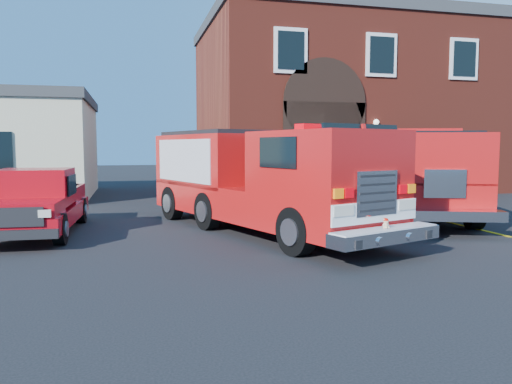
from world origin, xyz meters
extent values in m
plane|color=black|center=(0.00, 0.00, 0.00)|extent=(100.00, 100.00, 0.00)
cube|color=yellow|center=(6.50, 1.00, 0.00)|extent=(0.12, 3.00, 0.01)
cube|color=yellow|center=(6.50, 4.00, 0.00)|extent=(0.12, 3.00, 0.01)
cube|color=yellow|center=(6.50, 7.00, 0.00)|extent=(0.12, 3.00, 0.01)
cube|color=maroon|center=(9.00, 14.00, 4.00)|extent=(15.00, 10.00, 8.00)
cube|color=#383A3C|center=(9.00, 14.00, 8.20)|extent=(15.20, 10.20, 0.50)
cube|color=black|center=(5.50, 8.98, 2.00)|extent=(3.60, 0.12, 4.00)
cylinder|color=black|center=(5.50, 8.98, 4.00)|extent=(3.60, 0.12, 3.60)
cube|color=black|center=(4.00, 8.95, 6.00)|extent=(1.40, 0.10, 1.80)
cube|color=black|center=(8.00, 8.95, 6.00)|extent=(1.40, 0.10, 1.80)
cube|color=black|center=(12.00, 8.95, 6.00)|extent=(1.40, 0.10, 1.80)
cylinder|color=black|center=(0.84, -1.15, 0.49)|extent=(0.62, 1.03, 0.98)
cylinder|color=black|center=(2.69, -0.51, 0.49)|extent=(0.62, 1.03, 0.98)
cube|color=red|center=(0.82, 1.87, 0.76)|extent=(4.75, 8.32, 0.80)
cube|color=red|center=(0.14, 3.81, 1.79)|extent=(3.40, 4.44, 1.43)
cube|color=red|center=(1.67, -0.58, 1.83)|extent=(3.05, 3.43, 1.34)
cube|color=black|center=(2.04, -1.63, 2.19)|extent=(1.88, 0.71, 0.84)
cube|color=red|center=(1.67, -0.58, 2.57)|extent=(1.45, 0.76, 0.12)
cube|color=white|center=(2.15, -1.94, 0.94)|extent=(2.12, 0.79, 0.39)
cube|color=silver|center=(2.15, -1.95, 1.29)|extent=(1.03, 0.40, 0.84)
cube|color=silver|center=(2.23, -2.18, 0.52)|extent=(2.52, 1.29, 0.25)
cube|color=#B7B7BF|center=(-0.92, 3.44, 1.79)|extent=(1.09, 3.05, 1.16)
cube|color=#B7B7BF|center=(1.21, 4.18, 1.79)|extent=(1.09, 3.05, 1.16)
sphere|color=beige|center=(2.23, -2.18, 0.71)|extent=(0.15, 0.15, 0.12)
sphere|color=beige|center=(2.23, -2.18, 0.79)|extent=(0.12, 0.12, 0.09)
sphere|color=beige|center=(2.20, -2.18, 0.83)|extent=(0.05, 0.05, 0.04)
sphere|color=beige|center=(2.26, -2.16, 0.83)|extent=(0.05, 0.05, 0.04)
ellipsoid|color=red|center=(2.23, -2.18, 0.82)|extent=(0.12, 0.12, 0.06)
cylinder|color=red|center=(2.24, -2.19, 0.81)|extent=(0.14, 0.14, 0.01)
cylinder|color=black|center=(-3.87, 1.16, 0.35)|extent=(0.28, 0.72, 0.71)
cube|color=#A70812|center=(-4.57, 2.83, 0.48)|extent=(1.98, 4.92, 0.40)
cube|color=#A70812|center=(-4.65, 1.11, 0.84)|extent=(1.68, 1.39, 0.31)
cube|color=#A70812|center=(-4.58, 2.56, 1.19)|extent=(1.69, 1.66, 0.88)
cube|color=#A70812|center=(-4.51, 4.24, 0.84)|extent=(1.70, 1.92, 0.48)
cube|color=black|center=(-4.69, 0.34, 0.40)|extent=(1.80, 0.21, 0.19)
cylinder|color=black|center=(4.40, 1.52, 0.54)|extent=(0.70, 1.14, 1.08)
cylinder|color=black|center=(6.43, 0.77, 0.54)|extent=(0.70, 1.14, 1.08)
cube|color=red|center=(6.38, 3.73, 0.84)|extent=(5.05, 8.24, 0.89)
cube|color=red|center=(6.89, 5.11, 1.97)|extent=(4.02, 5.47, 1.48)
cube|color=red|center=(5.42, 1.14, 1.87)|extent=(3.13, 3.07, 1.28)
cube|color=#B7B7BF|center=(5.73, 5.55, 1.87)|extent=(1.48, 3.89, 1.67)
cube|color=#B7B7BF|center=(8.05, 4.68, 1.87)|extent=(1.48, 3.89, 1.67)
cube|color=silver|center=(4.92, -0.19, 0.54)|extent=(2.65, 1.34, 0.25)
camera|label=1|loc=(-2.34, -10.45, 2.17)|focal=35.00mm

